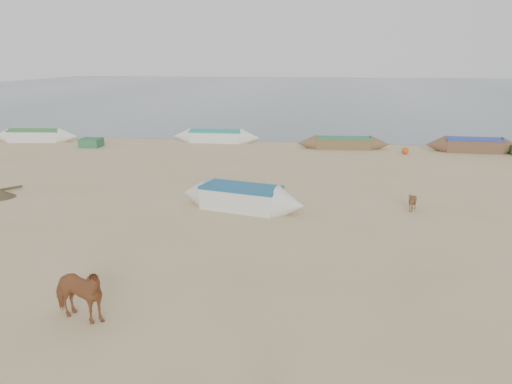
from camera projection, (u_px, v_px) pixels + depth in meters
The scene contains 7 objects.
ground at pixel (237, 254), 16.13m from camera, with size 140.00×140.00×0.00m, color tan.
sea at pixel (319, 90), 94.32m from camera, with size 160.00×160.00×0.00m, color slate.
cow_adult at pixel (77, 294), 11.86m from camera, with size 0.77×1.69×1.42m, color brown.
calf_front at pixel (412, 202), 20.46m from camera, with size 0.65×0.73×0.81m, color brown.
near_canoe at pixel (241, 197), 20.76m from camera, with size 5.51×1.46×0.99m, color silver, non-canonical shape.
waterline_canoes at pixel (234, 139), 35.83m from camera, with size 48.35×3.58×0.94m.
beach_clutter at pixel (355, 145), 34.07m from camera, with size 42.39×4.58×0.64m.
Camera 1 is at (2.89, -14.77, 6.18)m, focal length 35.00 mm.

